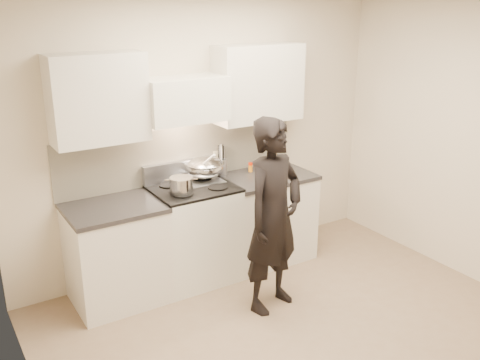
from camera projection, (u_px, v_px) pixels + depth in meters
name	position (u px, v px, depth m)	size (l,w,h in m)	color
ground_plane	(310.00, 341.00, 4.31)	(4.00, 4.00, 0.00)	#836E56
room_shell	(282.00, 140.00, 4.06)	(4.04, 3.54, 2.70)	beige
stove	(194.00, 233.00, 5.15)	(0.76, 0.65, 0.96)	silver
counter_right	(265.00, 216.00, 5.57)	(0.92, 0.67, 0.92)	beige
counter_left	(117.00, 253.00, 4.76)	(0.82, 0.67, 0.92)	beige
wok	(204.00, 167.00, 5.18)	(0.39, 0.48, 0.31)	#BBBCBE
stock_pot	(181.00, 185.00, 4.80)	(0.28, 0.28, 0.14)	#BBBCBE
utensil_crock	(221.00, 166.00, 5.40)	(0.12, 0.12, 0.31)	#B6B8C5
spice_jar	(250.00, 167.00, 5.50)	(0.04, 0.04, 0.10)	orange
oil_glass	(274.00, 161.00, 5.64)	(0.08, 0.08, 0.14)	#C26312
person	(274.00, 216.00, 4.55)	(0.63, 0.41, 1.71)	black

